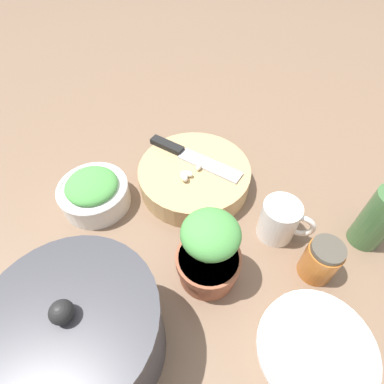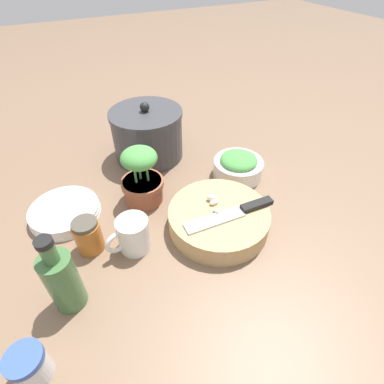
# 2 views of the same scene
# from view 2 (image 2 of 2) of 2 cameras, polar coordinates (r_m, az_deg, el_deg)

# --- Properties ---
(ground_plane) EXTENTS (5.00, 5.00, 0.00)m
(ground_plane) POSITION_cam_2_polar(r_m,az_deg,el_deg) (0.74, -2.83, -6.88)
(ground_plane) COLOR brown
(cutting_board) EXTENTS (0.24, 0.24, 0.05)m
(cutting_board) POSITION_cam_2_polar(r_m,az_deg,el_deg) (0.73, 5.07, -5.09)
(cutting_board) COLOR tan
(cutting_board) RESTS_ON ground_plane
(chef_knife) EXTENTS (0.23, 0.04, 0.01)m
(chef_knife) POSITION_cam_2_polar(r_m,az_deg,el_deg) (0.70, 8.29, -3.85)
(chef_knife) COLOR black
(chef_knife) RESTS_ON cutting_board
(garlic_cloves) EXTENTS (0.03, 0.06, 0.02)m
(garlic_cloves) POSITION_cam_2_polar(r_m,az_deg,el_deg) (0.72, 4.17, -1.85)
(garlic_cloves) COLOR #F1E9C5
(garlic_cloves) RESTS_ON cutting_board
(herb_bowl) EXTENTS (0.14, 0.14, 0.07)m
(herb_bowl) POSITION_cam_2_polar(r_m,az_deg,el_deg) (0.88, 8.76, 4.91)
(herb_bowl) COLOR silver
(herb_bowl) RESTS_ON ground_plane
(spice_jar) EXTENTS (0.06, 0.06, 0.07)m
(spice_jar) POSITION_cam_2_polar(r_m,az_deg,el_deg) (0.60, -28.54, -27.09)
(spice_jar) COLOR silver
(spice_jar) RESTS_ON ground_plane
(coffee_mug) EXTENTS (0.10, 0.07, 0.08)m
(coffee_mug) POSITION_cam_2_polar(r_m,az_deg,el_deg) (0.68, -11.24, -8.02)
(coffee_mug) COLOR silver
(coffee_mug) RESTS_ON ground_plane
(plate_stack) EXTENTS (0.18, 0.18, 0.03)m
(plate_stack) POSITION_cam_2_polar(r_m,az_deg,el_deg) (0.82, -23.04, -3.51)
(plate_stack) COLOR silver
(plate_stack) RESTS_ON ground_plane
(honey_jar) EXTENTS (0.06, 0.06, 0.08)m
(honey_jar) POSITION_cam_2_polar(r_m,az_deg,el_deg) (0.71, -19.17, -7.84)
(honey_jar) COLOR #B26023
(honey_jar) RESTS_ON ground_plane
(oil_bottle) EXTENTS (0.06, 0.06, 0.18)m
(oil_bottle) POSITION_cam_2_polar(r_m,az_deg,el_deg) (0.61, -23.46, -15.09)
(oil_bottle) COLOR #3D6638
(oil_bottle) RESTS_ON ground_plane
(stock_pot) EXTENTS (0.22, 0.22, 0.18)m
(stock_pot) POSITION_cam_2_polar(r_m,az_deg,el_deg) (0.95, -8.44, 10.83)
(stock_pot) COLOR #38383D
(stock_pot) RESTS_ON ground_plane
(potted_herb) EXTENTS (0.11, 0.11, 0.16)m
(potted_herb) POSITION_cam_2_polar(r_m,az_deg,el_deg) (0.78, -9.54, 2.46)
(potted_herb) COLOR #935138
(potted_herb) RESTS_ON ground_plane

